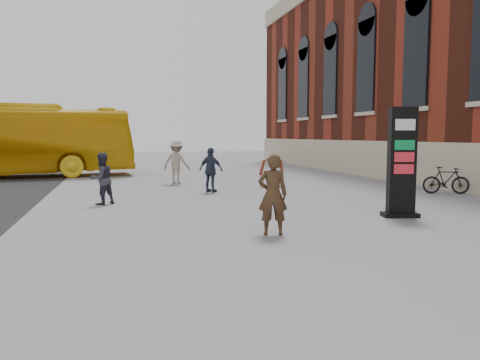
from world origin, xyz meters
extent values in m
plane|color=#9E9EA3|center=(0.00, 0.00, 0.00)|extent=(100.00, 100.00, 0.00)
cube|color=beige|center=(9.44, 6.00, 0.90)|extent=(0.18, 44.00, 1.80)
cube|color=black|center=(4.28, 1.09, 1.39)|extent=(0.71, 0.42, 2.77)
cube|color=black|center=(4.28, 1.09, 0.06)|extent=(0.96, 0.63, 0.11)
cube|color=white|center=(4.28, 1.09, 2.33)|extent=(0.56, 0.41, 0.28)
cube|color=#076632|center=(4.28, 1.09, 1.83)|extent=(0.56, 0.41, 0.24)
cube|color=#A61C27|center=(4.28, 1.09, 1.53)|extent=(0.56, 0.41, 0.24)
cube|color=#A61C27|center=(4.28, 1.09, 1.23)|extent=(0.56, 0.41, 0.24)
imported|color=#412C1A|center=(0.44, -0.11, 0.84)|extent=(0.70, 0.54, 1.69)
cylinder|color=white|center=(0.44, -0.11, 1.61)|extent=(0.24, 0.24, 0.06)
cone|color=white|center=(0.70, 0.08, 1.15)|extent=(0.27, 0.24, 0.41)
cylinder|color=maroon|center=(0.70, 0.08, 1.40)|extent=(0.16, 0.13, 0.35)
cone|color=white|center=(0.31, 0.18, 1.15)|extent=(0.25, 0.28, 0.41)
cylinder|color=maroon|center=(0.31, 0.18, 1.40)|extent=(0.13, 0.16, 0.35)
imported|color=#30313C|center=(-3.10, 5.28, 0.78)|extent=(0.96, 0.92, 1.55)
imported|color=gray|center=(-0.19, 10.64, 0.93)|extent=(1.38, 1.21, 1.86)
imported|color=#2B3348|center=(0.65, 7.39, 0.81)|extent=(0.97, 0.94, 1.63)
imported|color=black|center=(8.60, 4.80, 0.48)|extent=(1.65, 1.02, 0.96)
camera|label=1|loc=(-2.68, -9.21, 2.07)|focal=35.00mm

